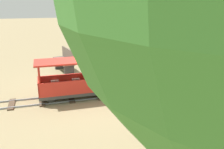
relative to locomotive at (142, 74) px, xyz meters
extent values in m
plane|color=#8C7A56|center=(0.00, -0.83, -0.49)|extent=(60.00, 60.00, 0.00)
cube|color=gray|center=(-0.21, -0.87, -0.47)|extent=(0.03, 5.70, 0.04)
cube|color=gray|center=(0.21, -0.87, -0.47)|extent=(0.03, 5.70, 0.04)
cube|color=#4C3828|center=(0.00, -3.37, -0.47)|extent=(0.66, 0.14, 0.03)
cube|color=#4C3828|center=(0.00, -2.66, -0.47)|extent=(0.66, 0.14, 0.03)
cube|color=#4C3828|center=(0.00, -1.94, -0.47)|extent=(0.66, 0.14, 0.03)
cube|color=#4C3828|center=(0.00, -1.23, -0.47)|extent=(0.66, 0.14, 0.03)
cube|color=#4C3828|center=(0.00, -0.52, -0.47)|extent=(0.66, 0.14, 0.03)
cube|color=#4C3828|center=(0.00, 0.19, -0.47)|extent=(0.66, 0.14, 0.03)
cube|color=#4C3828|center=(0.00, 0.91, -0.47)|extent=(0.66, 0.14, 0.03)
cube|color=#4C3828|center=(0.00, 1.62, -0.47)|extent=(0.66, 0.14, 0.03)
cube|color=maroon|center=(0.00, 0.08, -0.28)|extent=(0.54, 1.40, 0.10)
cylinder|color=maroon|center=(0.00, 0.28, 0.07)|extent=(0.44, 0.85, 0.44)
cylinder|color=#B7932D|center=(0.00, 0.70, 0.07)|extent=(0.37, 0.02, 0.37)
cylinder|color=maroon|center=(0.00, 0.57, 0.45)|extent=(0.12, 0.12, 0.32)
sphere|color=#B7932D|center=(0.00, 0.23, 0.34)|extent=(0.16, 0.16, 0.16)
cube|color=maroon|center=(0.00, -0.40, 0.05)|extent=(0.54, 0.45, 0.55)
cube|color=black|center=(0.00, -0.40, 0.34)|extent=(0.62, 0.53, 0.04)
sphere|color=#F2EAB2|center=(0.00, 0.73, 0.33)|extent=(0.10, 0.10, 0.10)
cylinder|color=#2D2D2D|center=(-0.21, 0.43, -0.29)|extent=(0.05, 0.32, 0.32)
cylinder|color=#2D2D2D|center=(0.21, 0.43, -0.29)|extent=(0.05, 0.32, 0.32)
cylinder|color=#2D2D2D|center=(-0.21, -0.27, -0.29)|extent=(0.05, 0.32, 0.32)
cylinder|color=#2D2D2D|center=(0.21, -0.27, -0.29)|extent=(0.05, 0.32, 0.32)
cube|color=#3F3F3F|center=(0.00, -1.77, -0.31)|extent=(0.62, 1.90, 0.08)
cube|color=red|center=(-0.29, -1.77, -0.09)|extent=(0.04, 1.90, 0.35)
cube|color=red|center=(0.29, -1.77, -0.09)|extent=(0.04, 1.90, 0.35)
cube|color=red|center=(0.00, -0.84, -0.09)|extent=(0.62, 0.04, 0.35)
cube|color=red|center=(0.00, -2.70, -0.09)|extent=(0.62, 0.04, 0.35)
cylinder|color=red|center=(-0.28, -0.87, 0.11)|extent=(0.04, 0.04, 0.75)
cylinder|color=red|center=(0.28, -0.87, 0.11)|extent=(0.04, 0.04, 0.75)
cylinder|color=red|center=(-0.28, -2.67, 0.11)|extent=(0.04, 0.04, 0.75)
cylinder|color=red|center=(0.28, -2.67, 0.11)|extent=(0.04, 0.04, 0.75)
cube|color=red|center=(0.00, -1.77, 0.50)|extent=(0.72, 2.00, 0.04)
cube|color=brown|center=(0.00, -2.31, -0.15)|extent=(0.46, 0.20, 0.24)
cube|color=brown|center=(0.00, -1.77, -0.15)|extent=(0.46, 0.20, 0.24)
cube|color=brown|center=(0.00, -1.24, -0.15)|extent=(0.46, 0.20, 0.24)
cylinder|color=#262626|center=(-0.21, -1.11, -0.33)|extent=(0.04, 0.24, 0.24)
cylinder|color=#262626|center=(0.21, -1.11, -0.33)|extent=(0.04, 0.24, 0.24)
cylinder|color=#262626|center=(-0.21, -2.44, -0.33)|extent=(0.04, 0.24, 0.24)
cylinder|color=#262626|center=(0.21, -2.44, -0.33)|extent=(0.04, 0.24, 0.24)
cylinder|color=#282D47|center=(0.79, -0.52, -0.09)|extent=(0.12, 0.12, 0.80)
cylinder|color=#282D47|center=(0.97, -0.52, -0.09)|extent=(0.12, 0.12, 0.80)
cylinder|color=#2D4C99|center=(0.88, -0.52, 0.59)|extent=(0.30, 0.30, 0.55)
sphere|color=beige|center=(0.88, -0.52, 0.97)|extent=(0.22, 0.22, 0.22)
cylinder|color=black|center=(0.88, -0.52, 1.10)|extent=(0.20, 0.20, 0.06)
cube|color=brown|center=(-2.38, -1.88, -0.07)|extent=(1.35, 0.65, 0.06)
cube|color=brown|center=(-2.42, -1.70, 0.13)|extent=(1.28, 0.30, 0.40)
cube|color=#333333|center=(-1.83, -1.77, -0.28)|extent=(0.14, 0.33, 0.42)
cube|color=#333333|center=(-2.94, -1.99, -0.28)|extent=(0.14, 0.33, 0.42)
cylinder|color=brown|center=(-3.56, 2.79, 0.81)|extent=(0.33, 0.33, 2.59)
camera|label=1|loc=(5.86, -2.55, 1.94)|focal=39.17mm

